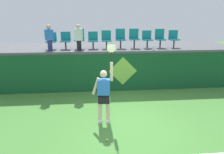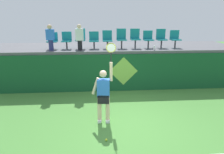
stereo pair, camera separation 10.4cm
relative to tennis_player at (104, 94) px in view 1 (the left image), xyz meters
The scene contains 19 objects.
ground_plane 1.21m from the tennis_player, 26.94° to the right, with size 40.00×40.00×0.00m, color #478438.
court_back_wall 2.93m from the tennis_player, 77.26° to the left, with size 12.25×0.20×1.68m, color #144C28.
spectator_platform 4.51m from the tennis_player, 81.64° to the left, with size 12.25×3.18×0.12m, color #56565B.
tennis_player is the anchor object (origin of this frame).
tennis_ball 1.43m from the tennis_player, 88.69° to the right, with size 0.07×0.07×0.07m, color #D1E533.
water_bottle 3.94m from the tennis_player, 51.75° to the left, with size 0.07×0.07×0.20m, color white.
stadium_chair_0 4.44m from the tennis_player, 120.90° to the left, with size 0.44×0.42×0.75m.
stadium_chair_1 4.16m from the tennis_player, 113.00° to the left, with size 0.44×0.42×0.78m.
stadium_chair_2 4.01m from the tennis_player, 104.18° to the left, with size 0.44×0.42×0.91m.
stadium_chair_3 3.88m from the tennis_player, 94.74° to the left, with size 0.44×0.42×0.78m.
stadium_chair_4 3.89m from the tennis_player, 85.10° to the left, with size 0.44×0.42×0.82m.
stadium_chair_5 4.01m from the tennis_player, 75.13° to the left, with size 0.44×0.42×0.90m.
stadium_chair_6 4.22m from the tennis_player, 66.17° to the left, with size 0.44×0.42×0.90m.
stadium_chair_7 4.47m from the tennis_player, 58.54° to the left, with size 0.44×0.42×0.80m.
stadium_chair_8 4.83m from the tennis_player, 51.99° to the left, with size 0.44×0.42×0.88m.
stadium_chair_9 5.24m from the tennis_player, 46.00° to the left, with size 0.44×0.42×0.82m.
spectator_0 3.66m from the tennis_player, 105.90° to the left, with size 0.34×0.20×1.13m.
spectator_1 4.17m from the tennis_player, 123.84° to the left, with size 0.34×0.20×1.12m.
wall_signage_mount 3.07m from the tennis_player, 70.49° to the left, with size 1.27×0.01×1.56m.
Camera 1 is at (-0.92, -5.62, 3.31)m, focal length 32.98 mm.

